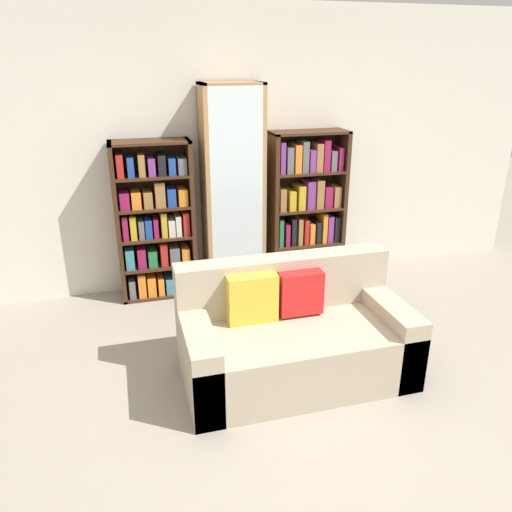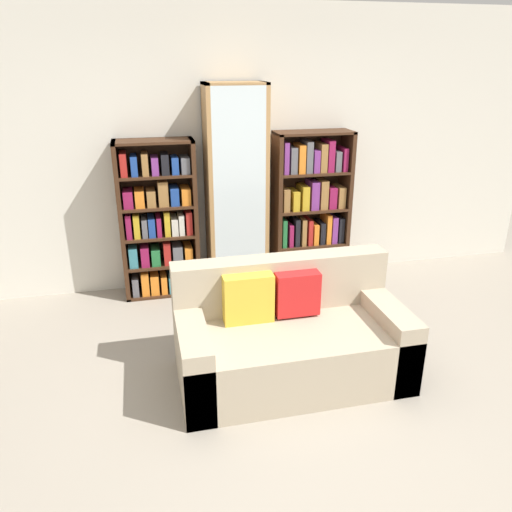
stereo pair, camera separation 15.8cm
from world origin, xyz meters
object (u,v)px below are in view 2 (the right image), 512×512
Objects in this scene: bookshelf_left at (159,223)px; couch at (289,339)px; bookshelf_right at (310,210)px; display_cabinet at (236,192)px; wine_bottle at (293,294)px.

couch is at bearing -63.43° from bookshelf_left.
bookshelf_right is at bearing 66.69° from couch.
display_cabinet is 0.81m from bookshelf_right.
display_cabinet reaches higher than bookshelf_left.
bookshelf_left is 4.11× the size of wine_bottle.
bookshelf_left is 0.98× the size of bookshelf_right.
bookshelf_left is at bearing 179.98° from bookshelf_right.
couch is at bearing -113.31° from bookshelf_right.
bookshelf_left is 1.46m from wine_bottle.
display_cabinet is at bearing 122.10° from wine_bottle.
display_cabinet is (0.76, -0.02, 0.27)m from bookshelf_left.
bookshelf_left is (-0.83, 1.65, 0.43)m from couch.
wine_bottle is at bearing -119.27° from bookshelf_right.
bookshelf_left is at bearing 116.57° from couch.
display_cabinet reaches higher than couch.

